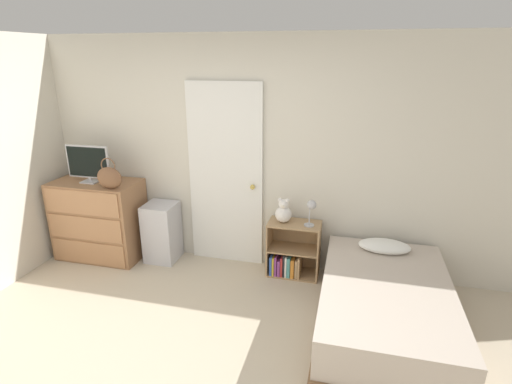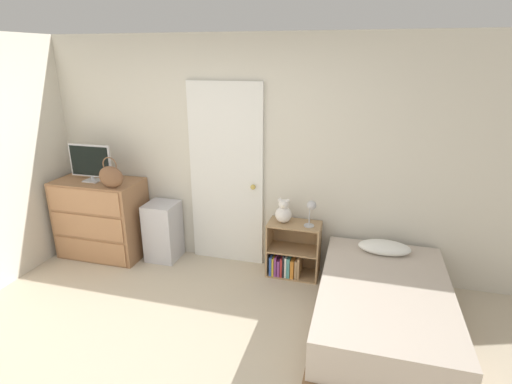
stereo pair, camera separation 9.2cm
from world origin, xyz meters
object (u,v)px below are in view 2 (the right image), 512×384
Objects in this scene: teddy_bear at (283,212)px; bed at (383,308)px; handbag at (111,177)px; dresser at (102,218)px; bookshelf at (291,255)px; tv at (90,162)px; storage_bin at (163,231)px; desk_lamp at (311,208)px.

teddy_bear is 1.38m from bed.
teddy_bear is (1.87, 0.30, -0.34)m from handbag.
handbag is at bearing -170.89° from teddy_bear.
dresser is 1.62× the size of bookshelf.
tv is 3.47m from bed.
tv is 0.29× the size of bed.
handbag is 1.29× the size of teddy_bear.
handbag is 1.92m from teddy_bear.
tv is 0.76× the size of storage_bin.
bed is at bearing -10.31° from tv.
desk_lamp reaches higher than teddy_bear.
bookshelf is at bearing 142.56° from bed.
teddy_bear is at bearing 144.97° from bed.
storage_bin is 2.57× the size of teddy_bear.
bed is at bearing -37.44° from bookshelf.
dresser is at bearing 169.21° from bed.
dresser is 0.77m from storage_bin.
desk_lamp is at bearing -11.10° from bookshelf.
desk_lamp is (0.21, -0.04, 0.59)m from bookshelf.
storage_bin is 2.39× the size of desk_lamp.
dresser is at bearing -176.88° from teddy_bear.
teddy_bear is 0.15× the size of bed.
desk_lamp is 0.16× the size of bed.
desk_lamp is 1.19m from bed.
bookshelf is 2.28× the size of teddy_bear.
desk_lamp reaches higher than bookshelf.
handbag is at bearing -28.34° from dresser.
bookshelf is at bearing 8.62° from handbag.
desk_lamp is at bearing 6.75° from handbag.
tv is 0.41m from handbag.
teddy_bear is at bearing 178.55° from bookshelf.
storage_bin is at bearing 6.98° from dresser.
bookshelf is 2.12× the size of desk_lamp.
desk_lamp is at bearing 137.34° from bed.
storage_bin reaches higher than bookshelf.
handbag is (0.33, -0.18, 0.60)m from dresser.
storage_bin is (0.76, 0.09, -0.12)m from dresser.
tv reaches higher than bookshelf.
bookshelf is (1.53, 0.02, -0.11)m from storage_bin.
dresser is 0.71m from handbag.
handbag is 0.88m from storage_bin.
handbag reaches higher than bed.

